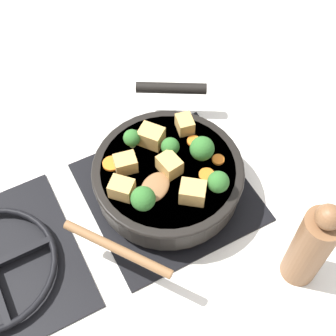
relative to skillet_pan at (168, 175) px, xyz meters
The scene contains 20 objects.
ground_plane 0.06m from the skillet_pan, 150.15° to the left, with size 2.40×2.40×0.00m, color white.
front_burner_grate 0.05m from the skillet_pan, 150.15° to the left, with size 0.31×0.31×0.03m.
skillet_pan is the anchor object (origin of this frame).
wooden_spoon 0.13m from the skillet_pan, 125.63° to the left, with size 0.20×0.22×0.02m.
tofu_cube_center_large 0.11m from the skillet_pan, 47.69° to the right, with size 0.04×0.03×0.03m, color tan.
tofu_cube_near_handle 0.04m from the skillet_pan, behind, with size 0.04×0.03×0.03m, color tan.
tofu_cube_east_chunk 0.09m from the skillet_pan, behind, with size 0.05×0.04×0.04m, color tan.
tofu_cube_west_chunk 0.09m from the skillet_pan, 64.17° to the left, with size 0.04×0.03×0.03m, color tan.
tofu_cube_back_piece 0.08m from the skillet_pan, ahead, with size 0.05×0.04×0.04m, color tan.
tofu_cube_front_piece 0.11m from the skillet_pan, 96.94° to the left, with size 0.04×0.03×0.03m, color tan.
broccoli_floret_near_spoon 0.11m from the skillet_pan, 125.28° to the left, with size 0.04×0.04×0.05m.
broccoli_floret_center_top 0.09m from the skillet_pan, 99.17° to the right, with size 0.05×0.05×0.05m.
broccoli_floret_east_rim 0.10m from the skillet_pan, 25.74° to the left, with size 0.03×0.03×0.04m.
broccoli_floret_west_rim 0.06m from the skillet_pan, 36.15° to the right, with size 0.03×0.03×0.04m.
broccoli_floret_north_edge 0.11m from the skillet_pan, 147.55° to the right, with size 0.04×0.04×0.05m.
carrot_slice_orange_thin 0.11m from the skillet_pan, 58.71° to the left, with size 0.03×0.03×0.01m, color orange.
carrot_slice_near_center 0.08m from the skillet_pan, 132.83° to the right, with size 0.03×0.03×0.01m, color orange.
carrot_slice_edge_slice 0.10m from the skillet_pan, 108.87° to the right, with size 0.02×0.02×0.01m, color orange.
carrot_slice_under_broccoli 0.08m from the skillet_pan, 68.15° to the right, with size 0.03×0.03×0.01m, color orange.
pepper_mill 0.29m from the skillet_pan, 153.68° to the right, with size 0.06×0.06×0.22m.
Camera 1 is at (-0.43, 0.23, 0.81)m, focal length 50.00 mm.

